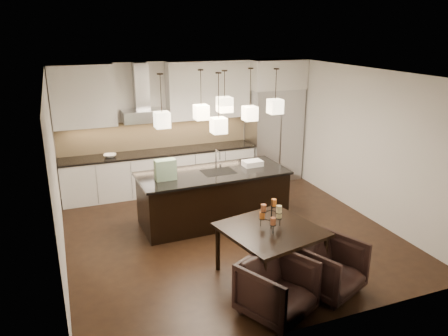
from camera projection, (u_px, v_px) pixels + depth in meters
name	position (u px, v px, depth m)	size (l,w,h in m)	color
floor	(228.00, 233.00, 7.81)	(5.50, 5.50, 0.02)	black
ceiling	(229.00, 73.00, 6.93)	(5.50, 5.50, 0.02)	white
wall_back	(183.00, 124.00, 9.82)	(5.50, 0.02, 2.80)	silver
wall_front	(318.00, 223.00, 4.93)	(5.50, 0.02, 2.80)	silver
wall_left	(54.00, 177.00, 6.43)	(0.02, 5.50, 2.80)	silver
wall_right	(363.00, 142.00, 8.32)	(0.02, 5.50, 2.80)	silver
refrigerator	(274.00, 134.00, 10.30)	(1.20, 0.72, 2.15)	#B7B7BA
fridge_panel	(276.00, 74.00, 9.87)	(1.26, 0.72, 0.65)	silver
lower_cabinets	(161.00, 172.00, 9.61)	(4.21, 0.62, 0.88)	silver
countertop	(160.00, 152.00, 9.47)	(4.21, 0.66, 0.04)	black
backsplash	(156.00, 134.00, 9.63)	(4.21, 0.02, 0.63)	tan
upper_cab_left	(83.00, 96.00, 8.69)	(1.25, 0.35, 1.25)	silver
upper_cab_right	(209.00, 90.00, 9.60)	(1.86, 0.35, 1.25)	silver
hood_canopy	(144.00, 116.00, 9.16)	(0.90, 0.52, 0.24)	#B7B7BA
hood_chimney	(141.00, 86.00, 9.07)	(0.30, 0.28, 0.96)	#B7B7BA
fruit_bowl	(110.00, 156.00, 9.04)	(0.26, 0.26, 0.06)	silver
island_body	(213.00, 198.00, 8.12)	(2.65, 1.06, 0.93)	black
island_top	(213.00, 173.00, 7.97)	(2.73, 1.14, 0.04)	black
faucet	(216.00, 159.00, 8.03)	(0.11, 0.25, 0.40)	silver
tote_bag	(165.00, 170.00, 7.53)	(0.36, 0.19, 0.36)	#216C30
food_container	(252.00, 163.00, 8.30)	(0.36, 0.25, 0.11)	silver
dining_table	(270.00, 252.00, 6.36)	(1.27, 1.27, 0.76)	black
candelabra	(272.00, 214.00, 6.17)	(0.37, 0.37, 0.45)	black
candle_a	(279.00, 215.00, 6.26)	(0.08, 0.08, 0.10)	#D8C786
candle_b	(262.00, 215.00, 6.24)	(0.08, 0.08, 0.10)	orange
candle_c	(273.00, 221.00, 6.05)	(0.08, 0.08, 0.10)	brown
candle_d	(274.00, 203.00, 6.26)	(0.08, 0.08, 0.10)	orange
candle_e	(264.00, 208.00, 6.08)	(0.08, 0.08, 0.10)	brown
candle_f	(279.00, 209.00, 6.04)	(0.08, 0.08, 0.10)	#D8C786
armchair_left	(277.00, 288.00, 5.49)	(0.80, 0.83, 0.75)	black
armchair_right	(329.00, 267.00, 5.98)	(0.80, 0.82, 0.75)	black
pendant_a	(162.00, 120.00, 7.17)	(0.24, 0.24, 0.26)	#F6E3B5
pendant_b	(201.00, 112.00, 7.80)	(0.24, 0.24, 0.26)	#F6E3B5
pendant_c	(225.00, 105.00, 7.62)	(0.24, 0.24, 0.26)	#F6E3B5
pendant_d	(250.00, 113.00, 8.08)	(0.24, 0.24, 0.26)	#F6E3B5
pendant_e	(275.00, 106.00, 7.95)	(0.24, 0.24, 0.26)	#F6E3B5
pendant_f	(219.00, 125.00, 7.36)	(0.24, 0.24, 0.26)	#F6E3B5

